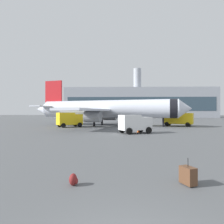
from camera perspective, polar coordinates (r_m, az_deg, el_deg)
airplane_at_gate at (r=42.69m, az=-1.84°, el=0.86°), size 35.23×32.11×10.50m
service_truck at (r=39.65m, az=-12.42°, el=-2.03°), size 5.19×4.55×2.90m
fuel_truck at (r=43.86m, az=18.69°, el=-1.62°), size 6.44×4.84×3.20m
cargo_van at (r=27.51m, az=6.72°, el=-3.23°), size 4.83×3.80×2.60m
safety_cone_near at (r=29.01m, az=7.78°, el=-5.32°), size 0.44×0.44×0.63m
safety_cone_mid at (r=48.00m, az=-11.71°, el=-3.17°), size 0.44×0.44×0.74m
safety_cone_far at (r=51.28m, az=-9.16°, el=-2.94°), size 0.44×0.44×0.78m
rolling_suitcase at (r=8.90m, az=21.41°, el=-16.94°), size 0.62×0.75×1.10m
traveller_backpack at (r=8.50m, az=-11.25°, el=-18.89°), size 0.36×0.40×0.48m
terminal_building at (r=114.57m, az=7.91°, el=2.63°), size 82.73×21.28×28.43m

